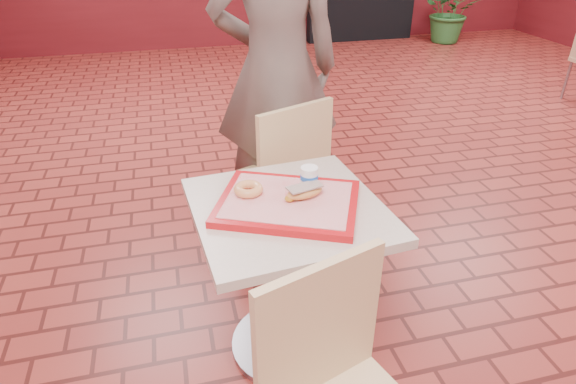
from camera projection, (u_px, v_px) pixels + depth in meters
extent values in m
cube|color=maroon|center=(468.00, 223.00, 2.94)|extent=(8.00, 10.00, 0.01)
cube|color=#561015|center=(280.00, 7.00, 6.87)|extent=(8.00, 0.04, 1.00)
cube|color=#C2B09C|center=(288.00, 211.00, 1.76)|extent=(0.67, 0.67, 0.04)
cylinder|color=gray|center=(288.00, 285.00, 1.94)|extent=(0.07, 0.07, 0.67)
cylinder|color=gray|center=(288.00, 342.00, 2.10)|extent=(0.49, 0.49, 0.03)
cube|color=#D6B380|center=(319.00, 329.00, 1.31)|extent=(0.39, 0.15, 0.44)
cube|color=#DCC184|center=(273.00, 183.00, 2.50)|extent=(0.54, 0.54, 0.04)
cube|color=#DCC184|center=(296.00, 153.00, 2.25)|extent=(0.39, 0.18, 0.45)
cylinder|color=gray|center=(281.00, 196.00, 2.83)|extent=(0.03, 0.03, 0.40)
cylinder|color=gray|center=(229.00, 215.00, 2.64)|extent=(0.03, 0.03, 0.40)
cylinder|color=gray|center=(320.00, 223.00, 2.58)|extent=(0.03, 0.03, 0.40)
cylinder|color=gray|center=(265.00, 246.00, 2.40)|extent=(0.03, 0.03, 0.40)
imported|color=brown|center=(276.00, 69.00, 2.51)|extent=(0.71, 0.49, 1.87)
cube|color=#B30D12|center=(288.00, 203.00, 1.75)|extent=(0.50, 0.39, 0.03)
cube|color=#E18585|center=(288.00, 199.00, 1.74)|extent=(0.44, 0.33, 0.00)
torus|color=#DF8F51|center=(248.00, 189.00, 1.77)|extent=(0.14, 0.14, 0.03)
ellipsoid|color=#C57A39|center=(305.00, 192.00, 1.74)|extent=(0.16, 0.11, 0.04)
cube|color=beige|center=(305.00, 187.00, 1.73)|extent=(0.14, 0.09, 0.01)
ellipsoid|color=#A76C17|center=(289.00, 199.00, 1.72)|extent=(0.04, 0.03, 0.02)
cylinder|color=white|center=(309.00, 177.00, 1.79)|extent=(0.07, 0.07, 0.08)
cylinder|color=blue|center=(309.00, 176.00, 1.79)|extent=(0.07, 0.07, 0.02)
cylinder|color=gray|center=(566.00, 80.00, 4.85)|extent=(0.03, 0.03, 0.38)
imported|color=#255C27|center=(451.00, 11.00, 6.93)|extent=(0.95, 0.88, 0.88)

